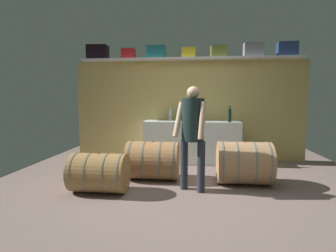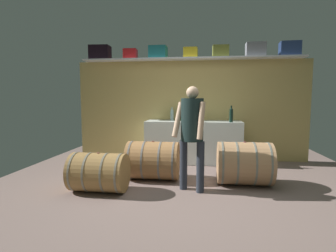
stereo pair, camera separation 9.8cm
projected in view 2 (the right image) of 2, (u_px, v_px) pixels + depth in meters
ground_plane at (185, 181)px, 4.36m from camera, size 6.17×7.55×0.02m
back_wall_panel at (190, 110)px, 5.86m from camera, size 4.97×0.10×2.14m
high_shelf_board at (190, 59)px, 5.61m from camera, size 4.57×0.40×0.03m
toolcase_black at (100, 53)px, 5.84m from camera, size 0.45×0.32×0.30m
toolcase_red at (130, 54)px, 5.76m from camera, size 0.29×0.24×0.22m
toolcase_teal at (158, 53)px, 5.68m from camera, size 0.37×0.31×0.26m
toolcase_yellow at (191, 53)px, 5.59m from camera, size 0.29×0.30×0.21m
toolcase_olive at (221, 52)px, 5.51m from camera, size 0.33×0.25×0.24m
toolcase_grey at (256, 50)px, 5.42m from camera, size 0.38×0.23×0.28m
toolcase_navy at (290, 49)px, 5.34m from camera, size 0.40×0.29×0.28m
work_cabinet at (193, 142)px, 5.57m from camera, size 1.96×0.59×0.87m
wine_bottle_clear at (172, 114)px, 5.75m from camera, size 0.07×0.07×0.28m
wine_bottle_green at (182, 114)px, 5.70m from camera, size 0.08×0.08×0.31m
wine_bottle_dark at (231, 115)px, 5.22m from camera, size 0.07×0.07×0.33m
wine_glass at (197, 117)px, 5.30m from camera, size 0.08×0.08×0.15m
wine_barrel_near at (244, 163)px, 4.12m from camera, size 0.81×0.67×0.67m
wine_barrel_far at (153, 160)px, 4.41m from camera, size 0.84×0.64×0.63m
wine_barrel_flank at (99, 172)px, 3.82m from camera, size 0.79×0.57×0.57m
winemaker_pouring at (192, 127)px, 3.78m from camera, size 0.49×0.41×1.50m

